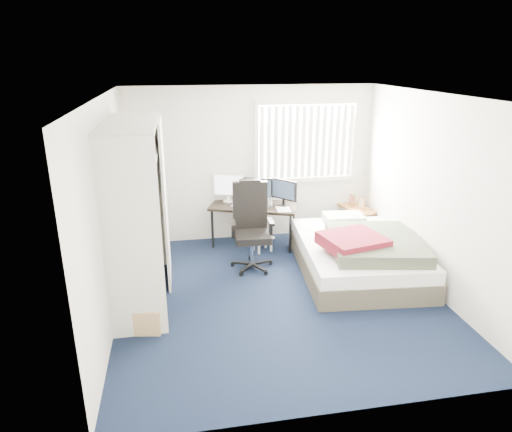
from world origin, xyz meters
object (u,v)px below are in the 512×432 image
Objects in this scene: desk at (254,202)px; office_chair at (251,235)px; nightstand at (355,210)px; bed at (359,254)px.

office_chair is at bearing -102.89° from desk.
nightstand is 0.36× the size of bed.
office_chair is 1.55m from bed.
bed is (1.46, -0.49, -0.20)m from office_chair.
nightstand is 1.50m from bed.
office_chair reaches higher than bed.
bed is at bearing -45.84° from desk.
bed reaches higher than nightstand.
desk is 0.87m from office_chair.
office_chair is 1.60× the size of nightstand.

